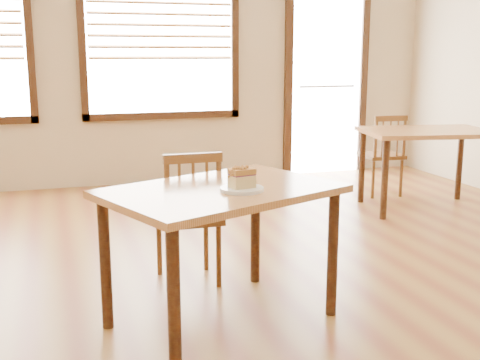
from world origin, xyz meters
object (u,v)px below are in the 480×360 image
object	(u,v)px
cafe_table_second	(426,141)
plate	(242,189)
cafe_table_main	(221,206)
cafe_chair_second	(383,154)
cake_slice	(242,177)
cafe_chair_main	(189,216)

from	to	relation	value
cafe_table_second	plate	bearing A→B (deg)	-131.38
cafe_table_main	cafe_chair_second	size ratio (longest dim) A/B	1.65
cafe_chair_second	cake_slice	world-z (taller)	cake_slice
cafe_table_second	plate	distance (m)	3.05
cafe_chair_main	plate	distance (m)	0.79
cafe_chair_main	plate	size ratio (longest dim) A/B	3.88
cafe_chair_second	cake_slice	size ratio (longest dim) A/B	5.98
cafe_chair_main	cake_slice	xyz separation A→B (m)	(0.12, -0.71, 0.38)
plate	cake_slice	bearing A→B (deg)	-94.21
cake_slice	cafe_table_second	bearing A→B (deg)	26.08
cafe_chair_main	cafe_chair_second	bearing A→B (deg)	-143.94
cafe_chair_main	cafe_chair_second	distance (m)	3.02
cafe_chair_second	plate	size ratio (longest dim) A/B	3.77
cafe_chair_second	cafe_chair_main	bearing A→B (deg)	40.47
cafe_table_second	cake_slice	distance (m)	3.06
cafe_table_main	cafe_chair_second	xyz separation A→B (m)	(2.40, 2.38, -0.22)
cafe_table_main	plate	xyz separation A→B (m)	(0.08, -0.10, 0.11)
cafe_chair_main	cafe_table_second	bearing A→B (deg)	-155.10
plate	cafe_chair_second	bearing A→B (deg)	46.89
plate	cafe_table_main	bearing A→B (deg)	127.05
cafe_table_main	cafe_chair_second	world-z (taller)	cafe_chair_second
cafe_table_second	plate	size ratio (longest dim) A/B	5.65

